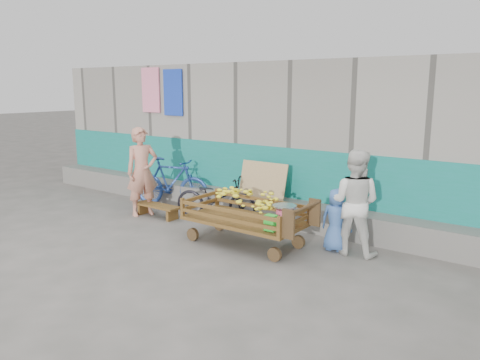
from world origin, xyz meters
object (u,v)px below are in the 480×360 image
Objects in this scene: woman at (354,202)px; bicycle_blue at (171,182)px; vendor_man at (142,172)px; bicycle_dark at (216,198)px; bench at (158,208)px; banana_cart at (242,208)px; child at (336,220)px.

woman is 4.34m from bicycle_blue.
bicycle_dark is (1.36, 0.63, -0.46)m from vendor_man.
bench is 3.98m from woman.
bicycle_dark is at bearing -12.36° from woman.
bench is at bearing -2.66° from woman.
child reaches higher than banana_cart.
bicycle_dark is at bearing -114.37° from bicycle_blue.
woman is (1.62, 0.65, 0.20)m from banana_cart.
child reaches higher than bench.
child is at bearing -116.77° from bicycle_dark.
bicycle_blue is (-1.41, 0.20, 0.10)m from bicycle_dark.
bicycle_dark is (1.02, 0.58, 0.24)m from bench.
child is (3.99, 0.35, -0.38)m from vendor_man.
woman reaches higher than bench.
woman is at bearing -115.69° from bicycle_dark.
bench is at bearing 98.72° from bicycle_dark.
banana_cart is at bearing 19.58° from child.
vendor_man is (-0.34, -0.05, 0.69)m from bench.
vendor_man is 1.57m from bicycle_dark.
woman is at bearing -179.35° from child.
vendor_man is at bearing 94.08° from bicycle_dark.
bicycle_dark is (-2.63, 0.28, -0.08)m from child.
vendor_man reaches higher than bench.
woman is at bearing -61.60° from vendor_man.
bicycle_dark is at bearing -11.01° from child.
bicycle_dark is at bearing 145.03° from banana_cart.
bench is at bearing 172.16° from banana_cart.
bicycle_blue is at bearing 157.83° from banana_cart.
bicycle_blue is at bearing 116.38° from bench.
banana_cart is 2.13× the size of child.
woman is 0.41m from child.
woman is 2.94m from bicycle_dark.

